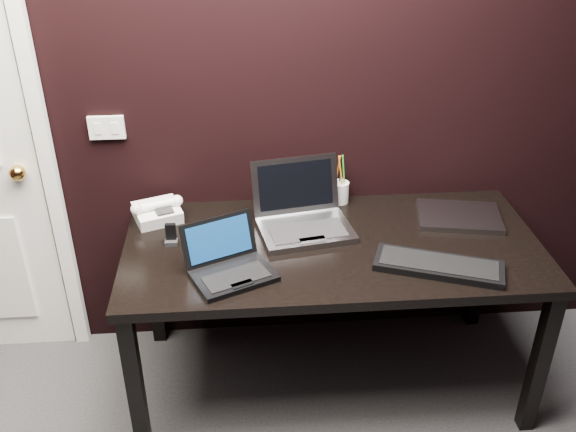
{
  "coord_description": "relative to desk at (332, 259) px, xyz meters",
  "views": [
    {
      "loc": [
        -0.06,
        -0.79,
        2.14
      ],
      "look_at": [
        0.11,
        1.35,
        0.91
      ],
      "focal_mm": 40.0,
      "sensor_mm": 36.0,
      "label": 1
    }
  ],
  "objects": [
    {
      "name": "desk",
      "position": [
        0.0,
        0.0,
        0.0
      ],
      "size": [
        1.7,
        0.8,
        0.74
      ],
      "color": "black",
      "rests_on": "ground"
    },
    {
      "name": "desk_phone",
      "position": [
        -0.73,
        0.25,
        0.12
      ],
      "size": [
        0.24,
        0.23,
        0.11
      ],
      "color": "silver",
      "rests_on": "desk"
    },
    {
      "name": "wall_switch",
      "position": [
        -0.92,
        0.39,
        0.46
      ],
      "size": [
        0.15,
        0.02,
        0.1
      ],
      "color": "silver",
      "rests_on": "wall_back"
    },
    {
      "name": "wall_back",
      "position": [
        -0.3,
        0.4,
        0.64
      ],
      "size": [
        4.0,
        0.0,
        4.0
      ],
      "primitive_type": "plane",
      "rotation": [
        1.57,
        0.0,
        0.0
      ],
      "color": "black",
      "rests_on": "ground"
    },
    {
      "name": "mobile_phone",
      "position": [
        -0.66,
        0.05,
        0.11
      ],
      "size": [
        0.05,
        0.04,
        0.09
      ],
      "color": "black",
      "rests_on": "desk"
    },
    {
      "name": "netbook",
      "position": [
        -0.42,
        -0.18,
        0.12
      ],
      "size": [
        0.37,
        0.36,
        0.19
      ],
      "color": "black",
      "rests_on": "desk"
    },
    {
      "name": "pen_cup",
      "position": [
        0.08,
        0.35,
        0.13
      ],
      "size": [
        0.1,
        0.1,
        0.23
      ],
      "color": "silver",
      "rests_on": "desk"
    },
    {
      "name": "closed_laptop",
      "position": [
        0.58,
        0.15,
        0.09
      ],
      "size": [
        0.39,
        0.31,
        0.02
      ],
      "color": "gray",
      "rests_on": "desk"
    },
    {
      "name": "silver_laptop",
      "position": [
        -0.11,
        0.14,
        0.13
      ],
      "size": [
        0.43,
        0.4,
        0.26
      ],
      "color": "gray",
      "rests_on": "desk"
    },
    {
      "name": "ext_keyboard",
      "position": [
        0.38,
        -0.21,
        0.09
      ],
      "size": [
        0.51,
        0.32,
        0.03
      ],
      "color": "black",
      "rests_on": "desk"
    }
  ]
}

